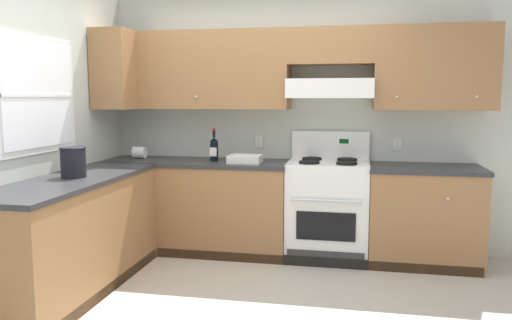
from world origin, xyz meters
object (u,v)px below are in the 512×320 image
(bowl, at_px, (245,160))
(bucket, at_px, (73,161))
(wine_bottle, at_px, (214,148))
(stove, at_px, (328,209))
(paper_towel_roll, at_px, (139,152))

(bowl, xyz_separation_m, bucket, (-1.13, -1.12, 0.10))
(wine_bottle, relative_size, bucket, 1.34)
(stove, relative_size, paper_towel_roll, 9.34)
(wine_bottle, bearing_deg, bucket, -123.67)
(stove, xyz_separation_m, paper_towel_roll, (-1.93, 0.06, 0.49))
(wine_bottle, distance_m, bucket, 1.45)
(stove, xyz_separation_m, bowl, (-0.79, -0.08, 0.46))
(wine_bottle, height_order, paper_towel_roll, wine_bottle)
(stove, relative_size, wine_bottle, 3.73)
(stove, height_order, wine_bottle, wine_bottle)
(bowl, bearing_deg, stove, 5.79)
(wine_bottle, relative_size, bowl, 1.04)
(wine_bottle, xyz_separation_m, paper_towel_roll, (-0.81, 0.06, -0.06))
(stove, xyz_separation_m, wine_bottle, (-1.12, 0.00, 0.56))
(stove, bearing_deg, bowl, -174.21)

